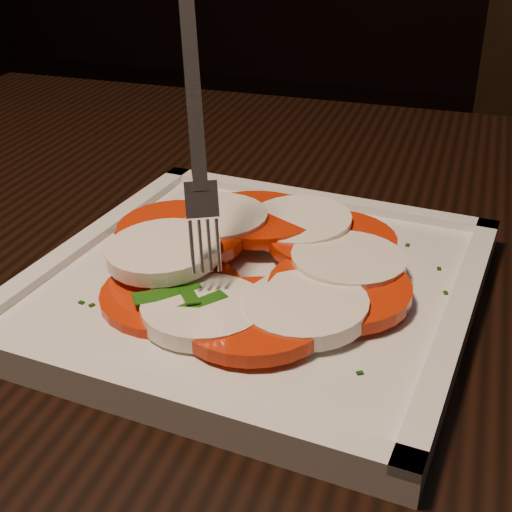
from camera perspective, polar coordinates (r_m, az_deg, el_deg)
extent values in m
cube|color=black|center=(0.51, 12.06, -3.43)|extent=(1.22, 0.84, 0.04)
cylinder|color=black|center=(1.16, -15.30, -6.35)|extent=(0.06, 0.06, 0.71)
cylinder|color=black|center=(1.26, 10.50, -11.14)|extent=(0.04, 0.04, 0.41)
cylinder|color=black|center=(1.54, 16.02, -3.73)|extent=(0.04, 0.04, 0.41)
cube|color=white|center=(0.46, 0.00, -2.44)|extent=(0.29, 0.29, 0.01)
cylinder|color=red|center=(0.44, -6.77, -3.05)|extent=(0.09, 0.09, 0.01)
cylinder|color=white|center=(0.42, -4.19, -4.38)|extent=(0.07, 0.07, 0.01)
cylinder|color=red|center=(0.41, -0.14, -5.01)|extent=(0.09, 0.09, 0.01)
cylinder|color=white|center=(0.41, 3.97, -4.18)|extent=(0.07, 0.07, 0.01)
cylinder|color=red|center=(0.43, 6.69, -2.63)|extent=(0.09, 0.09, 0.01)
cylinder|color=white|center=(0.46, 7.38, -0.50)|extent=(0.07, 0.07, 0.01)
cylinder|color=red|center=(0.48, 6.11, 1.22)|extent=(0.09, 0.09, 0.01)
cylinder|color=white|center=(0.50, 3.48, 2.59)|extent=(0.07, 0.07, 0.02)
cylinder|color=red|center=(0.51, 0.11, 3.03)|extent=(0.09, 0.09, 0.01)
cylinder|color=white|center=(0.50, -3.28, 2.89)|extent=(0.07, 0.07, 0.01)
cylinder|color=red|center=(0.48, -6.00, 1.82)|extent=(0.09, 0.09, 0.01)
cylinder|color=white|center=(0.46, -7.40, 0.41)|extent=(0.07, 0.07, 0.02)
cube|color=#1C550E|center=(0.43, -5.60, -2.76)|extent=(0.03, 0.03, 0.01)
cube|color=#1C550E|center=(0.42, -7.03, -3.05)|extent=(0.04, 0.04, 0.00)
cube|color=#1C550E|center=(0.40, 3.23, -4.55)|extent=(0.01, 0.04, 0.00)
cube|color=#1C550E|center=(0.41, -4.52, -3.77)|extent=(0.03, 0.03, 0.00)
cube|color=#1C550E|center=(0.41, 3.51, -3.91)|extent=(0.03, 0.02, 0.01)
cube|color=#1C550E|center=(0.50, -1.07, 2.29)|extent=(0.04, 0.03, 0.00)
cube|color=#1C550E|center=(0.51, -0.04, 3.15)|extent=(0.01, 0.03, 0.01)
cube|color=#1C550E|center=(0.41, 2.58, -3.89)|extent=(0.04, 0.01, 0.00)
cube|color=#1C550E|center=(0.51, 2.25, 3.03)|extent=(0.04, 0.01, 0.00)
cube|color=#12390A|center=(0.38, 8.31, -9.24)|extent=(0.00, 0.00, 0.00)
cube|color=#12390A|center=(0.49, 10.09, -0.20)|extent=(0.00, 0.00, 0.00)
cube|color=#12390A|center=(0.49, 10.36, -0.05)|extent=(0.00, 0.00, 0.00)
cube|color=#12390A|center=(0.45, -10.70, -2.83)|extent=(0.00, 0.00, 0.00)
cube|color=#12390A|center=(0.42, -9.77, -4.87)|extent=(0.00, 0.00, 0.00)
cube|color=#12390A|center=(0.50, 8.84, 0.37)|extent=(0.00, 0.00, 0.00)
cube|color=#12390A|center=(0.46, 14.94, -2.86)|extent=(0.00, 0.00, 0.00)
cube|color=#12390A|center=(0.45, -13.79, -3.64)|extent=(0.00, 0.00, 0.00)
cube|color=#12390A|center=(0.46, 11.90, -1.99)|extent=(0.00, 0.00, 0.00)
cube|color=#12390A|center=(0.52, -7.83, 1.94)|extent=(0.00, 0.00, 0.00)
cube|color=#12390A|center=(0.51, -10.46, 1.05)|extent=(0.00, 0.00, 0.00)
cube|color=#12390A|center=(0.49, 10.81, -0.19)|extent=(0.00, 0.00, 0.00)
cube|color=#12390A|center=(0.55, 3.32, 3.81)|extent=(0.00, 0.00, 0.00)
cube|color=#12390A|center=(0.52, -11.08, 1.82)|extent=(0.00, 0.00, 0.00)
cube|color=#12390A|center=(0.48, -11.22, -0.72)|extent=(0.00, 0.00, 0.00)
cube|color=#12390A|center=(0.43, 11.84, -4.47)|extent=(0.00, 0.00, 0.00)
cube|color=#12390A|center=(0.48, 14.43, -0.99)|extent=(0.00, 0.00, 0.00)
cube|color=#12390A|center=(0.44, -13.00, -3.86)|extent=(0.00, 0.00, 0.00)
cube|color=#12390A|center=(0.51, 12.03, 0.86)|extent=(0.00, 0.00, 0.00)
cube|color=#12390A|center=(0.54, -5.15, 3.24)|extent=(0.00, 0.00, 0.00)
cube|color=#12390A|center=(0.44, 11.78, -3.75)|extent=(0.00, 0.00, 0.00)
cube|color=#12390A|center=(0.56, 2.69, 4.24)|extent=(0.00, 0.00, 0.00)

